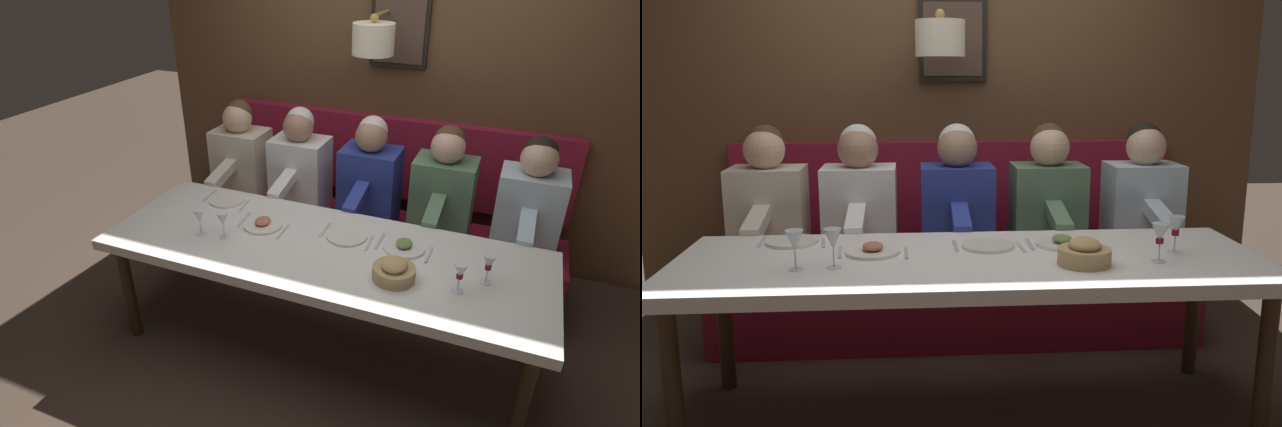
% 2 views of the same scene
% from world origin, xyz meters
% --- Properties ---
extents(ground_plane, '(12.00, 12.00, 0.00)m').
position_xyz_m(ground_plane, '(0.00, 0.00, 0.00)').
color(ground_plane, '#423328').
extents(dining_table, '(0.90, 2.52, 0.74)m').
position_xyz_m(dining_table, '(0.00, 0.00, 0.68)').
color(dining_table, silver).
rests_on(dining_table, ground_plane).
extents(banquette_bench, '(0.52, 2.72, 0.45)m').
position_xyz_m(banquette_bench, '(0.89, 0.00, 0.23)').
color(banquette_bench, maroon).
rests_on(banquette_bench, ground_plane).
extents(back_wall_panel, '(0.59, 3.92, 2.90)m').
position_xyz_m(back_wall_panel, '(1.46, 0.00, 1.37)').
color(back_wall_panel, brown).
rests_on(back_wall_panel, ground_plane).
extents(diner_nearest, '(0.60, 0.40, 0.79)m').
position_xyz_m(diner_nearest, '(0.88, -1.06, 0.82)').
color(diner_nearest, silver).
rests_on(diner_nearest, banquette_bench).
extents(diner_near, '(0.60, 0.40, 0.79)m').
position_xyz_m(diner_near, '(0.88, -0.51, 0.82)').
color(diner_near, '#567A5B').
rests_on(diner_near, banquette_bench).
extents(diner_middle, '(0.60, 0.40, 0.79)m').
position_xyz_m(diner_middle, '(0.88, 0.00, 0.82)').
color(diner_middle, '#283893').
rests_on(diner_middle, banquette_bench).
extents(diner_far, '(0.60, 0.40, 0.79)m').
position_xyz_m(diner_far, '(0.88, 0.54, 0.82)').
color(diner_far, white).
rests_on(diner_far, banquette_bench).
extents(diner_farthest, '(0.60, 0.40, 0.79)m').
position_xyz_m(diner_farthest, '(0.88, 1.04, 0.82)').
color(diner_farthest, beige).
rests_on(diner_farthest, banquette_bench).
extents(place_setting_0, '(0.24, 0.31, 0.01)m').
position_xyz_m(place_setting_0, '(0.15, -0.09, 0.75)').
color(place_setting_0, silver).
rests_on(place_setting_0, dining_table).
extents(place_setting_1, '(0.24, 0.32, 0.01)m').
position_xyz_m(place_setting_1, '(0.29, 0.81, 0.75)').
color(place_setting_1, silver).
rests_on(place_setting_1, dining_table).
extents(place_setting_2, '(0.24, 0.32, 0.05)m').
position_xyz_m(place_setting_2, '(0.08, 0.42, 0.75)').
color(place_setting_2, silver).
rests_on(place_setting_2, dining_table).
extents(place_setting_3, '(0.24, 0.31, 0.05)m').
position_xyz_m(place_setting_3, '(0.16, -0.43, 0.75)').
color(place_setting_3, silver).
rests_on(place_setting_3, dining_table).
extents(wine_glass_0, '(0.07, 0.07, 0.16)m').
position_xyz_m(wine_glass_0, '(0.00, -0.90, 0.86)').
color(wine_glass_0, silver).
rests_on(wine_glass_0, dining_table).
extents(wine_glass_1, '(0.07, 0.07, 0.16)m').
position_xyz_m(wine_glass_1, '(-0.13, -0.78, 0.86)').
color(wine_glass_1, silver).
rests_on(wine_glass_1, dining_table).
extents(wine_glass_2, '(0.07, 0.07, 0.16)m').
position_xyz_m(wine_glass_2, '(-0.14, 0.72, 0.86)').
color(wine_glass_2, silver).
rests_on(wine_glass_2, dining_table).
extents(wine_glass_3, '(0.07, 0.07, 0.16)m').
position_xyz_m(wine_glass_3, '(-0.12, 0.57, 0.86)').
color(wine_glass_3, silver).
rests_on(wine_glass_3, dining_table).
extents(bread_bowl, '(0.22, 0.22, 0.12)m').
position_xyz_m(bread_bowl, '(-0.15, -0.46, 0.79)').
color(bread_bowl, tan).
rests_on(bread_bowl, dining_table).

